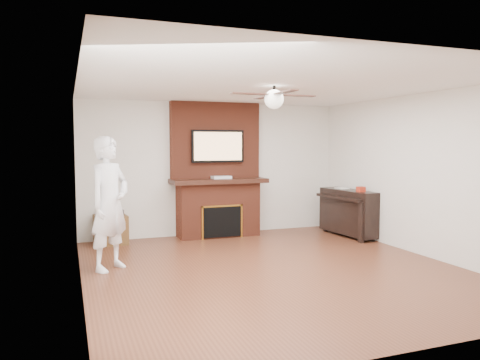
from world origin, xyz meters
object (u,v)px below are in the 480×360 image
object	(u,v)px
fireplace	(217,183)
side_table	(111,228)
person	(110,203)
piano	(349,211)

from	to	relation	value
fireplace	side_table	distance (m)	2.08
fireplace	person	world-z (taller)	fireplace
person	side_table	size ratio (longest dim) A/B	3.06
fireplace	side_table	xyz separation A→B (m)	(-1.95, -0.07, -0.72)
person	side_table	xyz separation A→B (m)	(0.15, 1.71, -0.64)
side_table	piano	distance (m)	4.33
fireplace	piano	xyz separation A→B (m)	(2.29, -0.91, -0.53)
person	side_table	distance (m)	1.84
person	piano	bearing A→B (deg)	-31.56
fireplace	person	distance (m)	2.76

